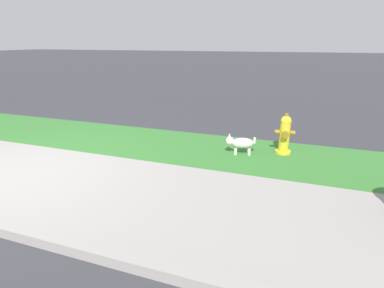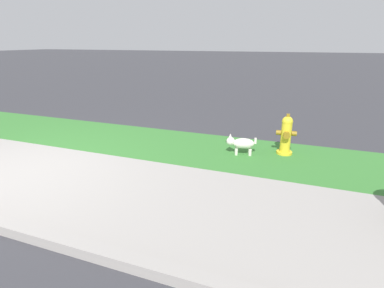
% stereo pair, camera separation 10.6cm
% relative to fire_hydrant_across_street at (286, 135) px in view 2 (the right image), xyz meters
% --- Properties ---
extents(ground_plane, '(120.00, 120.00, 0.00)m').
position_rel_fire_hydrant_across_street_xyz_m(ground_plane, '(-3.96, -2.40, -0.37)').
color(ground_plane, '#38383D').
extents(sidewalk_pavement, '(18.00, 2.32, 0.01)m').
position_rel_fire_hydrant_across_street_xyz_m(sidewalk_pavement, '(-3.96, -2.40, -0.37)').
color(sidewalk_pavement, '#9E9993').
rests_on(sidewalk_pavement, ground).
extents(grass_verge, '(18.00, 1.92, 0.01)m').
position_rel_fire_hydrant_across_street_xyz_m(grass_verge, '(-3.96, -0.28, -0.37)').
color(grass_verge, '#387A33').
rests_on(grass_verge, ground).
extents(fire_hydrant_across_street, '(0.38, 0.34, 0.77)m').
position_rel_fire_hydrant_across_street_xyz_m(fire_hydrant_across_street, '(0.00, 0.00, 0.00)').
color(fire_hydrant_across_street, yellow).
rests_on(fire_hydrant_across_street, ground).
extents(small_white_dog, '(0.55, 0.29, 0.39)m').
position_rel_fire_hydrant_across_street_xyz_m(small_white_dog, '(-0.77, -0.32, -0.15)').
color(small_white_dog, silver).
rests_on(small_white_dog, ground).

